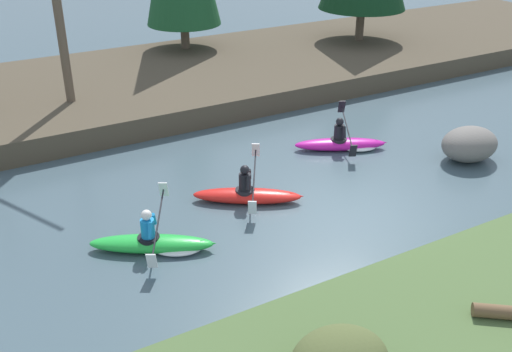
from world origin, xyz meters
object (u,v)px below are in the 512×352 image
Objects in this scene: kayaker_trailing at (157,243)px; boulder_midstream at (469,144)px; kayaker_lead at (344,143)px; kayaker_middle at (248,194)px.

kayaker_trailing is 1.54× the size of boulder_midstream.
kayaker_trailing is at bearing -135.15° from kayaker_lead.
kayaker_lead is at bearing 51.03° from kayaker_middle.
kayaker_lead reaches higher than boulder_midstream.
boulder_midstream is (6.67, -0.93, 0.26)m from kayaker_middle.
kayaker_lead is at bearing 138.79° from boulder_midstream.
kayaker_lead is 1.02× the size of kayaker_trailing.
kayaker_trailing is at bearing -129.64° from kayaker_middle.
boulder_midstream is at bearing 30.01° from kayaker_trailing.
kayaker_lead is at bearing 48.90° from kayaker_trailing.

